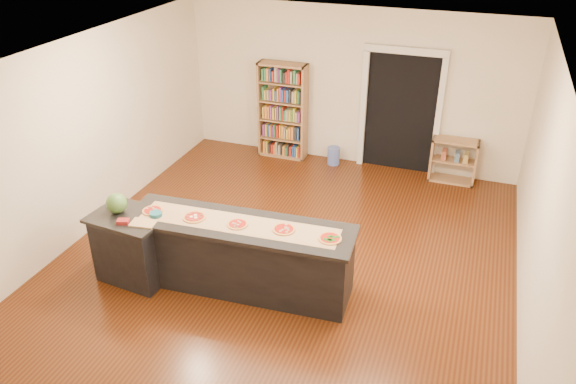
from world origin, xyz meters
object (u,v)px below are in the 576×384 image
(kitchen_island, at_px, (240,255))
(side_counter, at_px, (133,246))
(low_shelf, at_px, (453,161))
(waste_bin, at_px, (334,156))
(bookshelf, at_px, (283,111))
(watermelon, at_px, (117,203))

(kitchen_island, xyz_separation_m, side_counter, (-1.37, -0.28, -0.00))
(low_shelf, relative_size, waste_bin, 2.34)
(side_counter, xyz_separation_m, bookshelf, (0.49, 4.21, 0.42))
(kitchen_island, distance_m, waste_bin, 3.90)
(waste_bin, bearing_deg, kitchen_island, -91.91)
(kitchen_island, bearing_deg, waste_bin, 84.58)
(bookshelf, height_order, low_shelf, bookshelf)
(bookshelf, bearing_deg, kitchen_island, -77.37)
(waste_bin, bearing_deg, bookshelf, 177.46)
(watermelon, bearing_deg, waste_bin, 68.07)
(bookshelf, relative_size, waste_bin, 5.40)
(watermelon, bearing_deg, low_shelf, 47.90)
(low_shelf, relative_size, watermelon, 3.00)
(bookshelf, distance_m, watermelon, 4.24)
(side_counter, height_order, bookshelf, bookshelf)
(low_shelf, bearing_deg, watermelon, -132.10)
(low_shelf, bearing_deg, side_counter, -130.62)
(bookshelf, xyz_separation_m, watermelon, (-0.66, -4.18, 0.17))
(kitchen_island, distance_m, bookshelf, 4.05)
(kitchen_island, relative_size, watermelon, 11.03)
(side_counter, relative_size, low_shelf, 1.22)
(bookshelf, distance_m, waste_bin, 1.24)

